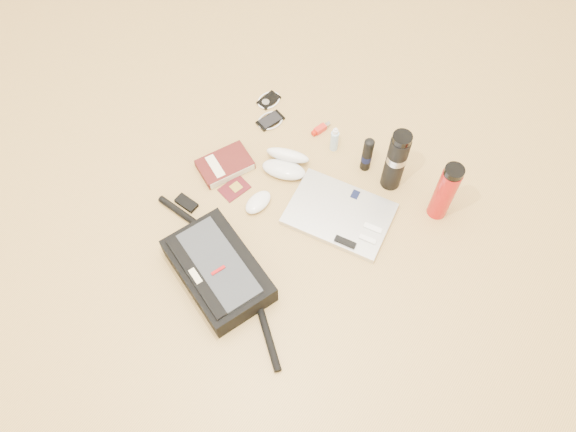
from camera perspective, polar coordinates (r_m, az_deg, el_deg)
The scene contains 14 objects.
ground at distance 2.07m, azimuth -1.51°, elevation -1.07°, with size 4.00×4.00×0.00m, color tan.
messenger_bag at distance 1.95m, azimuth -7.16°, elevation -5.46°, with size 0.75×0.36×0.11m.
laptop at distance 2.09m, azimuth 5.27°, elevation 0.18°, with size 0.41×0.32×0.04m.
book at distance 2.21m, azimuth -6.42°, elevation 5.19°, with size 0.20×0.24×0.04m.
passport at distance 2.16m, azimuth -5.46°, elevation 2.81°, with size 0.10×0.12×0.01m.
mouse at distance 2.10m, azimuth -3.06°, elevation 1.41°, with size 0.08×0.12×0.04m.
sunglasses_case at distance 2.18m, azimuth -0.24°, elevation 5.45°, with size 0.21×0.19×0.10m.
ipod at distance 2.42m, azimuth -1.97°, elevation 11.68°, with size 0.09×0.10×0.01m.
phone at distance 2.35m, azimuth -1.81°, elevation 9.68°, with size 0.11×0.12×0.01m.
inhaler at distance 2.31m, azimuth 3.36°, elevation 8.86°, with size 0.04×0.09×0.02m.
spray_bottle at distance 2.23m, azimuth 4.74°, elevation 7.71°, with size 0.04×0.04×0.12m.
aerosol_can at distance 2.16m, azimuth 8.05°, elevation 6.22°, with size 0.04×0.04×0.17m.
thermos_black at distance 2.09m, azimuth 10.91°, elevation 5.55°, with size 0.09×0.09×0.29m.
thermos_red at distance 2.06m, azimuth 15.66°, elevation 2.37°, with size 0.10×0.10×0.28m.
Camera 1 is at (0.62, -0.78, 1.82)m, focal length 35.00 mm.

